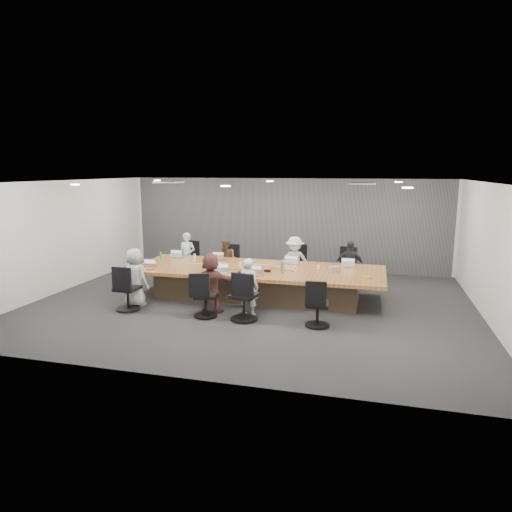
% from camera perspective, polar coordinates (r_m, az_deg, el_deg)
% --- Properties ---
extents(floor, '(10.00, 8.00, 0.00)m').
position_cam_1_polar(floor, '(10.68, -0.55, -5.93)').
color(floor, '#2C2D2F').
rests_on(floor, ground).
extents(ceiling, '(10.00, 8.00, 0.00)m').
position_cam_1_polar(ceiling, '(10.23, -0.58, 9.26)').
color(ceiling, white).
rests_on(ceiling, wall_back).
extents(wall_back, '(10.00, 0.00, 2.80)m').
position_cam_1_polar(wall_back, '(14.23, 3.71, 4.02)').
color(wall_back, silver).
rests_on(wall_back, ground).
extents(wall_front, '(10.00, 0.00, 2.80)m').
position_cam_1_polar(wall_front, '(6.67, -9.70, -3.90)').
color(wall_front, silver).
rests_on(wall_front, ground).
extents(wall_left, '(0.00, 8.00, 2.80)m').
position_cam_1_polar(wall_left, '(12.63, -23.03, 2.32)').
color(wall_left, silver).
rests_on(wall_left, ground).
extents(wall_right, '(0.00, 8.00, 2.80)m').
position_cam_1_polar(wall_right, '(10.27, 27.45, 0.18)').
color(wall_right, silver).
rests_on(wall_right, ground).
extents(curtain, '(9.80, 0.04, 2.80)m').
position_cam_1_polar(curtain, '(14.15, 3.65, 3.98)').
color(curtain, '#58595F').
rests_on(curtain, ground).
extents(conference_table, '(6.00, 2.20, 0.74)m').
position_cam_1_polar(conference_table, '(11.04, 0.13, -3.21)').
color(conference_table, brown).
rests_on(conference_table, ground).
extents(chair_0, '(0.69, 0.69, 0.84)m').
position_cam_1_polar(chair_0, '(13.37, -7.98, -0.77)').
color(chair_0, black).
rests_on(chair_0, ground).
extents(chair_1, '(0.50, 0.50, 0.74)m').
position_cam_1_polar(chair_1, '(12.98, -3.20, -1.26)').
color(chair_1, black).
rests_on(chair_1, ground).
extents(chair_2, '(0.61, 0.61, 0.87)m').
position_cam_1_polar(chair_2, '(12.52, 5.11, -1.43)').
color(chair_2, black).
rests_on(chair_2, ground).
extents(chair_3, '(0.71, 0.71, 0.86)m').
position_cam_1_polar(chair_3, '(12.37, 11.63, -1.78)').
color(chair_3, black).
rests_on(chair_3, ground).
extents(chair_4, '(0.58, 0.58, 0.83)m').
position_cam_1_polar(chair_4, '(10.46, -15.76, -4.35)').
color(chair_4, black).
rests_on(chair_4, ground).
extents(chair_5, '(0.61, 0.61, 0.77)m').
position_cam_1_polar(chair_5, '(9.69, -6.35, -5.39)').
color(chair_5, black).
rests_on(chair_5, ground).
extents(chair_6, '(0.68, 0.68, 0.88)m').
position_cam_1_polar(chair_6, '(9.41, -1.52, -5.48)').
color(chair_6, black).
rests_on(chair_6, ground).
extents(chair_7, '(0.54, 0.54, 0.75)m').
position_cam_1_polar(chair_7, '(9.13, 7.70, -6.49)').
color(chair_7, black).
rests_on(chair_7, ground).
extents(person_0, '(0.50, 0.34, 1.33)m').
position_cam_1_polar(person_0, '(13.00, -8.60, -0.02)').
color(person_0, silver).
rests_on(person_0, ground).
extents(laptop_0, '(0.34, 0.24, 0.02)m').
position_cam_1_polar(laptop_0, '(12.49, -9.61, -0.08)').
color(laptop_0, '#B2B2B7').
rests_on(laptop_0, conference_table).
extents(person_1, '(0.67, 0.56, 1.22)m').
position_cam_1_polar(person_1, '(12.60, -3.70, -0.52)').
color(person_1, brown).
rests_on(person_1, ground).
extents(laptop_1, '(0.31, 0.21, 0.02)m').
position_cam_1_polar(laptop_1, '(12.06, -4.53, -0.35)').
color(laptop_1, '#8C6647').
rests_on(laptop_1, conference_table).
extents(person_2, '(0.86, 0.50, 1.33)m').
position_cam_1_polar(person_2, '(12.13, 4.85, -0.70)').
color(person_2, '#B9C1B9').
rests_on(person_2, ground).
extents(laptop_2, '(0.38, 0.30, 0.02)m').
position_cam_1_polar(laptop_2, '(11.58, 4.38, -0.82)').
color(laptop_2, '#B2B2B7').
rests_on(laptop_2, conference_table).
extents(person_3, '(0.77, 0.36, 1.28)m').
position_cam_1_polar(person_3, '(11.98, 11.57, -1.16)').
color(person_3, '#252629').
rests_on(person_3, ground).
extents(laptop_3, '(0.33, 0.23, 0.02)m').
position_cam_1_polar(laptop_3, '(11.42, 11.43, -1.17)').
color(laptop_3, '#B2B2B7').
rests_on(laptop_3, conference_table).
extents(person_4, '(0.73, 0.56, 1.33)m').
position_cam_1_polar(person_4, '(10.69, -14.88, -2.60)').
color(person_4, '#AAB0AA').
rests_on(person_4, ground).
extents(laptop_4, '(0.34, 0.25, 0.02)m').
position_cam_1_polar(laptop_4, '(11.14, -13.51, -1.56)').
color(laptop_4, '#8C6647').
rests_on(laptop_4, conference_table).
extents(person_5, '(1.23, 0.42, 1.31)m').
position_cam_1_polar(person_5, '(9.93, -5.65, -3.35)').
color(person_5, brown).
rests_on(person_5, ground).
extents(laptop_5, '(0.35, 0.25, 0.02)m').
position_cam_1_polar(laptop_5, '(10.41, -4.61, -2.15)').
color(laptop_5, '#B2B2B7').
rests_on(laptop_5, conference_table).
extents(person_6, '(0.50, 0.38, 1.24)m').
position_cam_1_polar(person_6, '(9.68, -0.94, -3.88)').
color(person_6, silver).
rests_on(person_6, ground).
extents(laptop_6, '(0.34, 0.26, 0.02)m').
position_cam_1_polar(laptop_6, '(10.17, -0.10, -2.43)').
color(laptop_6, '#8C6647').
rests_on(laptop_6, conference_table).
extents(bottle_green_left, '(0.07, 0.07, 0.23)m').
position_cam_1_polar(bottle_green_left, '(12.08, -11.84, -0.03)').
color(bottle_green_left, '#407C40').
rests_on(bottle_green_left, conference_table).
extents(bottle_green_right, '(0.08, 0.08, 0.26)m').
position_cam_1_polar(bottle_green_right, '(10.38, 3.29, -1.48)').
color(bottle_green_right, '#407C40').
rests_on(bottle_green_right, conference_table).
extents(bottle_clear, '(0.08, 0.08, 0.21)m').
position_cam_1_polar(bottle_clear, '(11.74, -7.69, -0.24)').
color(bottle_clear, silver).
rests_on(bottle_clear, conference_table).
extents(cup_white_far, '(0.08, 0.08, 0.09)m').
position_cam_1_polar(cup_white_far, '(11.25, -1.93, -0.95)').
color(cup_white_far, white).
rests_on(cup_white_far, conference_table).
extents(cup_white_near, '(0.09, 0.09, 0.09)m').
position_cam_1_polar(cup_white_near, '(10.93, 7.79, -1.40)').
color(cup_white_near, white).
rests_on(cup_white_near, conference_table).
extents(mug_brown, '(0.10, 0.10, 0.11)m').
position_cam_1_polar(mug_brown, '(11.70, -12.42, -0.70)').
color(mug_brown, brown).
rests_on(mug_brown, conference_table).
extents(mic_left, '(0.18, 0.14, 0.03)m').
position_cam_1_polar(mic_left, '(10.46, -1.85, -2.01)').
color(mic_left, black).
rests_on(mic_left, conference_table).
extents(mic_right, '(0.18, 0.13, 0.03)m').
position_cam_1_polar(mic_right, '(10.97, -0.07, -1.40)').
color(mic_right, black).
rests_on(mic_right, conference_table).
extents(stapler, '(0.16, 0.05, 0.06)m').
position_cam_1_polar(stapler, '(10.53, 1.46, -1.86)').
color(stapler, black).
rests_on(stapler, conference_table).
extents(canvas_bag, '(0.29, 0.26, 0.13)m').
position_cam_1_polar(canvas_bag, '(10.67, 9.79, -1.64)').
color(canvas_bag, tan).
rests_on(canvas_bag, conference_table).
extents(snack_packet, '(0.21, 0.17, 0.04)m').
position_cam_1_polar(snack_packet, '(10.21, 13.72, -2.62)').
color(snack_packet, orange).
rests_on(snack_packet, conference_table).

